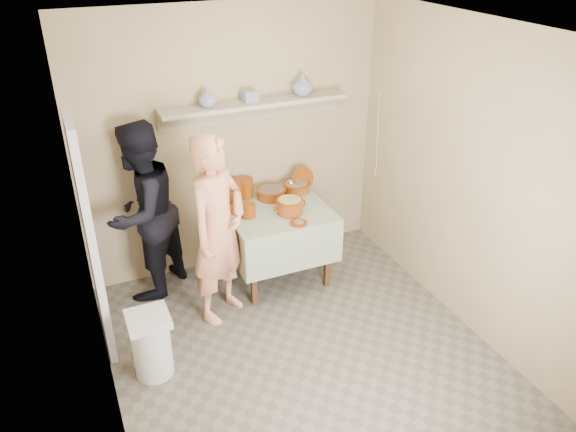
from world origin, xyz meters
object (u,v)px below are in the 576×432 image
serving_table (276,219)px  person_cook (218,230)px  trash_bin (152,344)px  cazuela_rice (290,205)px  person_helper (142,212)px

serving_table → person_cook: bearing=-151.1°
person_cook → trash_bin: 1.08m
cazuela_rice → person_helper: bearing=163.2°
trash_bin → person_cook: bearing=35.7°
person_cook → cazuela_rice: (0.77, 0.22, -0.02)m
person_helper → cazuela_rice: 1.36m
person_cook → person_helper: bearing=94.6°
serving_table → trash_bin: size_ratio=1.74×
person_helper → trash_bin: bearing=35.6°
person_cook → trash_bin: person_cook is taller
serving_table → trash_bin: 1.73m
person_helper → trash_bin: size_ratio=3.05×
serving_table → cazuela_rice: 0.27m
cazuela_rice → trash_bin: (-1.51, -0.76, -0.56)m
person_cook → serving_table: (0.69, 0.38, -0.22)m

